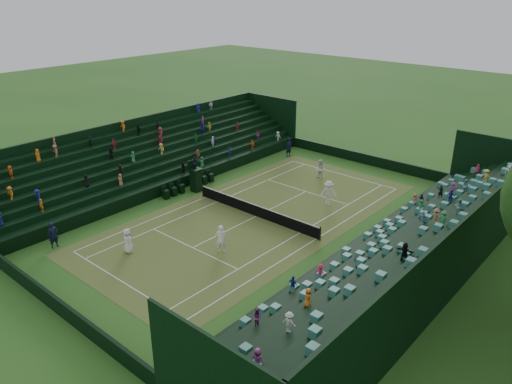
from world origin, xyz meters
TOP-DOWN VIEW (x-y plane):
  - ground at (0.00, 0.00)m, footprint 160.00×160.00m
  - court_surface at (0.00, 0.00)m, footprint 12.97×26.77m
  - perimeter_wall_north at (0.00, 15.88)m, footprint 17.17×0.20m
  - perimeter_wall_south at (0.00, -15.88)m, footprint 17.17×0.20m
  - perimeter_wall_east at (8.48, 0.00)m, footprint 0.20×31.77m
  - perimeter_wall_west at (-8.48, 0.00)m, footprint 0.20×31.77m
  - north_grandstand at (12.66, 0.00)m, footprint 6.60×32.00m
  - south_grandstand at (-12.66, 0.00)m, footprint 6.60×32.00m
  - tennis_net at (0.00, 0.00)m, footprint 11.67×0.10m
  - umpire_chair at (-7.08, 0.44)m, footprint 0.95×0.95m
  - courtside_chairs at (-7.74, 0.23)m, footprint 0.49×5.46m
  - player_near_west at (-2.69, -9.55)m, footprint 0.86×0.59m
  - player_near_east at (1.80, -5.52)m, footprint 0.84×0.82m
  - player_far_west at (-0.82, 9.65)m, footprint 0.96×0.80m
  - player_far_east at (2.85, 5.41)m, footprint 1.49×1.26m
  - line_judge_north at (-6.75, 12.78)m, footprint 0.56×0.77m
  - line_judge_south at (-6.98, -12.33)m, footprint 0.49×0.69m

SIDE VIEW (x-z plane):
  - ground at x=0.00m, z-range 0.00..0.00m
  - court_surface at x=0.00m, z-range 0.00..0.01m
  - courtside_chairs at x=-7.74m, z-range -0.13..0.93m
  - perimeter_wall_north at x=0.00m, z-range 0.00..1.00m
  - perimeter_wall_south at x=0.00m, z-range 0.00..1.00m
  - perimeter_wall_east at x=8.48m, z-range 0.00..1.00m
  - perimeter_wall_west at x=-8.48m, z-range 0.00..1.00m
  - tennis_net at x=0.00m, z-range 0.00..1.06m
  - player_near_west at x=-2.69m, z-range 0.00..1.71m
  - player_far_west at x=-0.82m, z-range 0.00..1.78m
  - line_judge_south at x=-6.98m, z-range 0.00..1.80m
  - player_near_east at x=1.80m, z-range 0.00..1.94m
  - line_judge_north at x=-6.75m, z-range 0.00..1.95m
  - player_far_east at x=2.85m, z-range 0.00..1.99m
  - umpire_chair at x=-7.08m, z-range -0.22..2.77m
  - north_grandstand at x=12.66m, z-range -0.90..4.00m
  - south_grandstand at x=-12.66m, z-range -0.90..4.00m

